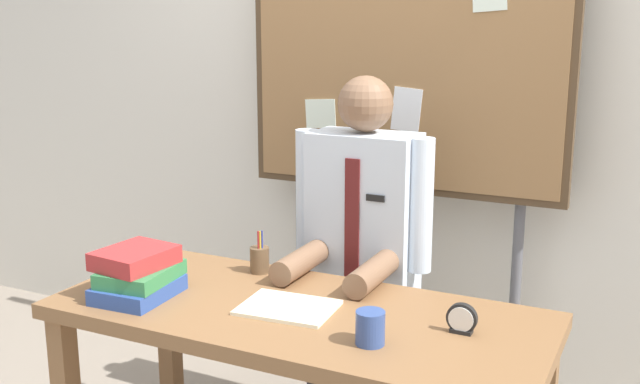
# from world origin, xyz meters

# --- Properties ---
(back_wall) EXTENTS (6.40, 0.08, 2.70)m
(back_wall) POSITION_xyz_m (0.00, 1.15, 1.35)
(back_wall) COLOR silver
(back_wall) RESTS_ON ground_plane
(desk) EXTENTS (1.60, 0.69, 0.72)m
(desk) POSITION_xyz_m (0.00, 0.00, 0.63)
(desk) COLOR brown
(desk) RESTS_ON ground_plane
(person) EXTENTS (0.55, 0.56, 1.43)m
(person) POSITION_xyz_m (0.00, 0.53, 0.67)
(person) COLOR #2D2D33
(person) RESTS_ON ground_plane
(bulletin_board) EXTENTS (1.37, 0.09, 2.05)m
(bulletin_board) POSITION_xyz_m (0.00, 0.95, 1.45)
(bulletin_board) COLOR #4C3823
(bulletin_board) RESTS_ON ground_plane
(book_stack) EXTENTS (0.24, 0.29, 0.16)m
(book_stack) POSITION_xyz_m (-0.53, -0.14, 0.80)
(book_stack) COLOR #2D4C99
(book_stack) RESTS_ON desk
(open_notebook) EXTENTS (0.31, 0.25, 0.01)m
(open_notebook) POSITION_xyz_m (-0.03, -0.02, 0.73)
(open_notebook) COLOR #F4EFCC
(open_notebook) RESTS_ON desk
(desk_clock) EXTENTS (0.09, 0.04, 0.09)m
(desk_clock) POSITION_xyz_m (0.52, 0.04, 0.76)
(desk_clock) COLOR black
(desk_clock) RESTS_ON desk
(coffee_mug) EXTENTS (0.08, 0.08, 0.10)m
(coffee_mug) POSITION_xyz_m (0.31, -0.15, 0.77)
(coffee_mug) COLOR #334C8C
(coffee_mug) RESTS_ON desk
(pen_holder) EXTENTS (0.07, 0.07, 0.16)m
(pen_holder) POSITION_xyz_m (-0.29, 0.25, 0.77)
(pen_holder) COLOR brown
(pen_holder) RESTS_ON desk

